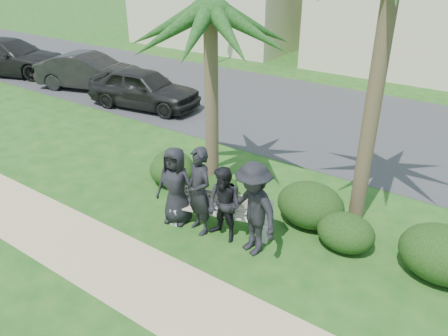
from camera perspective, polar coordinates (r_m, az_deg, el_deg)
The scene contains 19 objects.
ground at distance 9.25m, azimuth -1.90°, elevation -8.75°, with size 160.00×160.00×0.00m, color #164914.
footpath at distance 8.21m, azimuth -9.73°, elevation -14.60°, with size 30.00×1.60×0.01m, color tan.
asphalt_street at distance 15.66m, azimuth 16.08°, elevation 5.60°, with size 160.00×8.00×0.01m, color #2D2D30.
street_lamp at distance 22.67m, azimuth -1.95°, elevation 20.56°, with size 0.36×0.36×4.29m.
park_bench at distance 9.30m, azimuth -0.29°, elevation -6.03°, with size 2.27×1.09×0.75m.
man_a at distance 9.31m, azimuth -6.34°, elevation -2.34°, with size 0.85×0.56×1.75m, color black.
man_b at distance 8.90m, azimuth -3.26°, elevation -3.05°, with size 0.70×0.46×1.91m, color black.
man_c at distance 8.72m, azimuth 0.01°, elevation -4.84°, with size 0.78×0.61×1.61m, color black.
man_d at distance 8.30m, azimuth 3.82°, elevation -5.39°, with size 1.25×0.72×1.93m, color black.
hedge_a at distance 11.37m, azimuth -6.70°, elevation 0.46°, with size 1.15×0.95×0.75m, color black.
hedge_b at distance 11.04m, azimuth -6.87°, elevation -0.27°, with size 1.20×0.99×0.78m, color black.
hedge_c at distance 10.39m, azimuth -0.48°, elevation -2.47°, with size 0.92×0.76×0.60m, color black.
hedge_d at distance 9.56m, azimuth 11.23°, elevation -4.60°, with size 1.47×1.22×0.96m, color black.
hedge_e at distance 9.03m, azimuth 15.62°, elevation -7.99°, with size 1.15×0.95×0.75m, color black.
hedge_f at distance 8.87m, azimuth 26.77°, elevation -9.84°, with size 1.55×1.28×1.01m, color black.
palm_left at distance 9.80m, azimuth -1.79°, elevation 19.61°, with size 3.00×3.00×5.11m.
car_a at distance 16.75m, azimuth -10.43°, elevation 10.21°, with size 1.73×4.30×1.47m, color black.
car_b at distance 19.63m, azimuth -17.13°, elevation 11.93°, with size 1.57×4.50×1.48m, color black.
car_c at distance 23.50m, azimuth -26.14°, elevation 12.91°, with size 2.28×5.61×1.63m, color black.
Camera 1 is at (4.60, -5.98, 5.37)m, focal length 35.00 mm.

